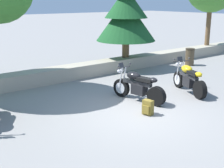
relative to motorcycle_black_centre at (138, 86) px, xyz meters
The scene contains 7 objects.
ground_plane 1.31m from the motorcycle_black_centre, 131.59° to the right, with size 120.00×120.00×0.00m, color gray.
stone_wall 3.98m from the motorcycle_black_centre, 101.75° to the left, with size 36.00×0.80×0.55m, color #A89E89.
motorcycle_black_centre is the anchor object (origin of this frame).
motorcycle_yellow_far_right 2.11m from the motorcycle_black_centre, 11.97° to the right, with size 1.00×1.98×1.18m.
rider_backpack 1.31m from the motorcycle_black_centre, 119.02° to the right, with size 0.30×0.33×0.47m.
pine_tree_mid_right 5.34m from the motorcycle_black_centre, 54.48° to the left, with size 2.80×2.80×3.75m.
trash_bin 6.41m from the motorcycle_black_centre, 23.36° to the left, with size 0.46×0.46×0.86m.
Camera 1 is at (-5.72, -6.14, 3.24)m, focal length 48.77 mm.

